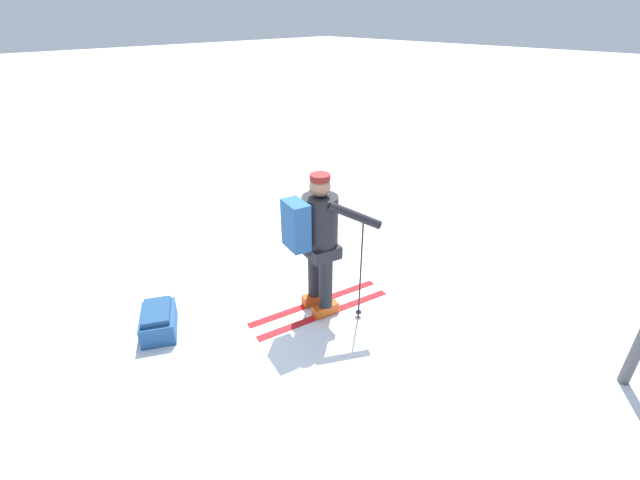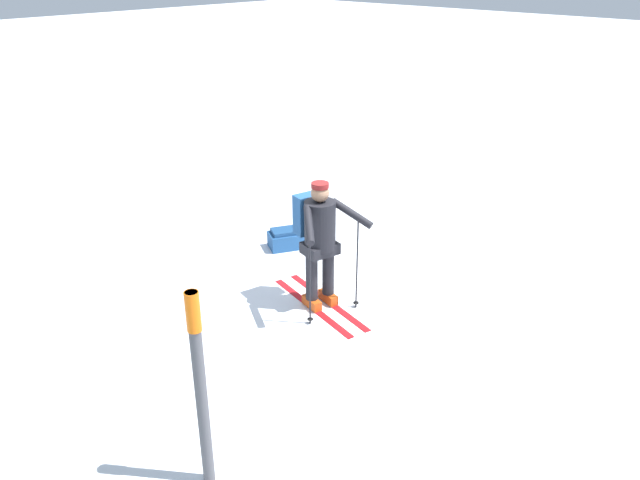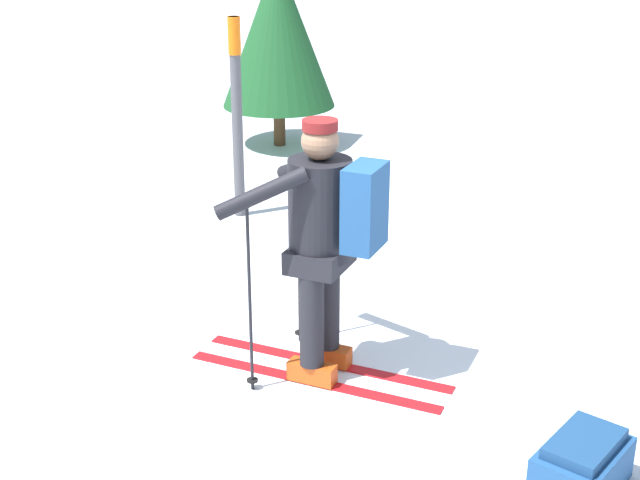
# 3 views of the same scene
# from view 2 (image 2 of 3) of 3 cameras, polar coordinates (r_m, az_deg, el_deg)

# --- Properties ---
(ground_plane) EXTENTS (80.00, 80.00, 0.00)m
(ground_plane) POSITION_cam_2_polar(r_m,az_deg,el_deg) (8.19, 1.96, -4.93)
(ground_plane) COLOR white
(skier) EXTENTS (0.92, 1.71, 1.64)m
(skier) POSITION_cam_2_polar(r_m,az_deg,el_deg) (7.53, -0.12, 0.45)
(skier) COLOR red
(skier) RESTS_ON ground_plane
(dropped_backpack) EXTENTS (0.63, 0.56, 0.30)m
(dropped_backpack) POSITION_cam_2_polar(r_m,az_deg,el_deg) (9.40, -3.04, 0.12)
(dropped_backpack) COLOR navy
(dropped_backpack) RESTS_ON ground_plane
(trail_marker) EXTENTS (0.11, 0.11, 1.83)m
(trail_marker) POSITION_cam_2_polar(r_m,az_deg,el_deg) (5.05, -10.95, -12.30)
(trail_marker) COLOR #4C4C51
(trail_marker) RESTS_ON ground_plane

